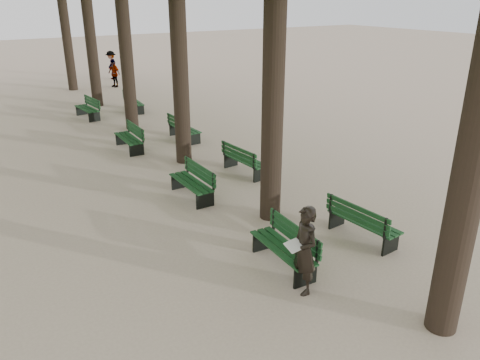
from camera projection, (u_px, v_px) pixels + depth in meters
ground at (297, 295)px, 8.82m from camera, size 120.00×120.00×0.00m
bench_left_0 at (283, 255)px, 9.65m from camera, size 0.68×1.83×0.92m
bench_left_1 at (192, 188)px, 12.95m from camera, size 0.57×1.80×0.92m
bench_left_2 at (129, 143)px, 16.92m from camera, size 0.61×1.81×0.92m
bench_left_3 at (88, 112)px, 21.23m from camera, size 0.75×1.85×0.92m
bench_right_0 at (363, 228)px, 10.75m from camera, size 0.71×1.84×0.92m
bench_right_1 at (245, 165)px, 14.69m from camera, size 0.70×1.84×0.92m
bench_right_2 at (185, 133)px, 18.12m from camera, size 0.62×1.82×0.92m
bench_right_3 at (134, 106)px, 22.50m from camera, size 0.71×1.84×0.92m
man_with_map at (304, 250)px, 8.65m from camera, size 0.65×0.74×1.75m
pedestrian_c at (114, 74)px, 28.19m from camera, size 0.67×0.99×1.60m
pedestrian_b at (112, 65)px, 30.78m from camera, size 0.44×1.20×1.82m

